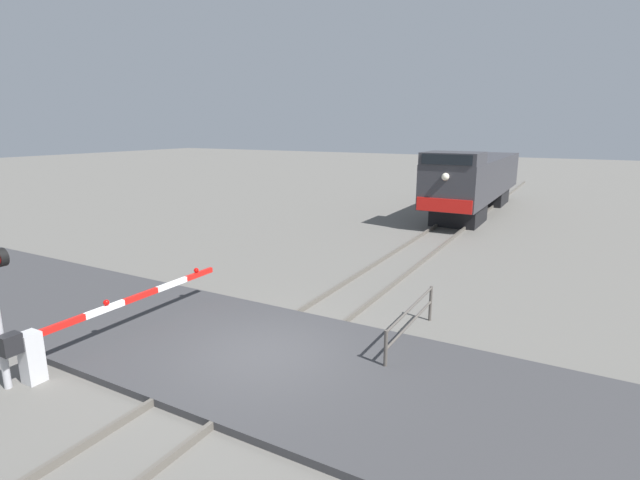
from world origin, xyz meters
TOP-DOWN VIEW (x-y plane):
  - ground_plane at (0.00, 0.00)m, footprint 160.00×160.00m
  - rail_track_left at (-0.72, 0.00)m, footprint 0.08×80.00m
  - rail_track_right at (0.72, 0.00)m, footprint 0.08×80.00m
  - road_surface at (0.00, 0.00)m, footprint 36.00×4.99m
  - locomotive at (0.00, 21.39)m, footprint 2.78×14.25m
  - crossing_gate at (-3.49, -2.25)m, footprint 0.36×5.85m
  - guard_railing at (2.57, 2.37)m, footprint 0.08×3.28m

SIDE VIEW (x-z plane):
  - ground_plane at x=0.00m, z-range 0.00..0.00m
  - rail_track_left at x=-0.72m, z-range 0.00..0.15m
  - rail_track_right at x=0.72m, z-range 0.00..0.15m
  - road_surface at x=0.00m, z-range 0.00..0.15m
  - guard_railing at x=2.57m, z-range 0.16..1.11m
  - crossing_gate at x=-3.49m, z-range 0.15..1.32m
  - locomotive at x=0.00m, z-range 0.04..3.88m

